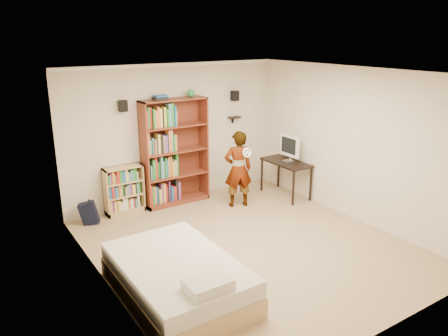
{
  "coord_description": "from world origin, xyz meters",
  "views": [
    {
      "loc": [
        -3.74,
        -5.02,
        3.23
      ],
      "look_at": [
        -0.09,
        0.6,
        1.15
      ],
      "focal_mm": 35.0,
      "sensor_mm": 36.0,
      "label": 1
    }
  ],
  "objects_px": {
    "daybed": "(177,273)",
    "person": "(238,169)",
    "computer_desk": "(286,179)",
    "tall_bookshelf": "(175,152)",
    "low_bookshelf": "(124,190)"
  },
  "relations": [
    {
      "from": "daybed",
      "to": "person",
      "type": "height_order",
      "value": "person"
    },
    {
      "from": "daybed",
      "to": "person",
      "type": "relative_size",
      "value": 1.38
    },
    {
      "from": "low_bookshelf",
      "to": "person",
      "type": "distance_m",
      "value": 2.17
    },
    {
      "from": "tall_bookshelf",
      "to": "low_bookshelf",
      "type": "height_order",
      "value": "tall_bookshelf"
    },
    {
      "from": "low_bookshelf",
      "to": "person",
      "type": "xyz_separation_m",
      "value": [
        1.97,
        -0.87,
        0.3
      ]
    },
    {
      "from": "daybed",
      "to": "person",
      "type": "xyz_separation_m",
      "value": [
        2.38,
        2.07,
        0.44
      ]
    },
    {
      "from": "tall_bookshelf",
      "to": "low_bookshelf",
      "type": "xyz_separation_m",
      "value": [
        -1.05,
        0.05,
        -0.58
      ]
    },
    {
      "from": "low_bookshelf",
      "to": "daybed",
      "type": "xyz_separation_m",
      "value": [
        -0.41,
        -2.94,
        -0.15
      ]
    },
    {
      "from": "person",
      "to": "daybed",
      "type": "bearing_deg",
      "value": 60.2
    },
    {
      "from": "low_bookshelf",
      "to": "daybed",
      "type": "distance_m",
      "value": 2.97
    },
    {
      "from": "computer_desk",
      "to": "daybed",
      "type": "relative_size",
      "value": 0.52
    },
    {
      "from": "daybed",
      "to": "tall_bookshelf",
      "type": "bearing_deg",
      "value": 63.14
    },
    {
      "from": "computer_desk",
      "to": "person",
      "type": "distance_m",
      "value": 1.21
    },
    {
      "from": "computer_desk",
      "to": "tall_bookshelf",
      "type": "bearing_deg",
      "value": 156.8
    },
    {
      "from": "computer_desk",
      "to": "daybed",
      "type": "height_order",
      "value": "computer_desk"
    }
  ]
}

